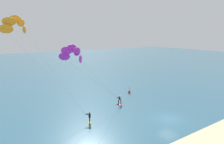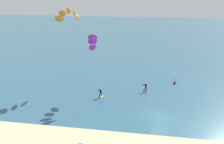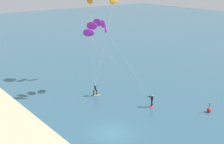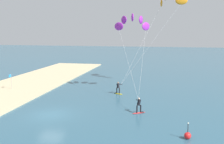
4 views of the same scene
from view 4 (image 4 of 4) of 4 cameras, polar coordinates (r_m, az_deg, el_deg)
ground_plane at (r=27.94m, az=-13.24°, el=-9.07°), size 240.00×240.00×0.00m
kitesurfer_nearshore at (r=35.64m, az=4.54°, el=10.23°), size 11.14×5.29×10.91m
kitesurfer_mid_water at (r=41.47m, az=12.39°, el=14.89°), size 10.06×9.82×14.71m
marker_buoy at (r=22.21m, az=16.21°, el=-13.18°), size 0.56×0.56×1.38m
beach_flag at (r=40.55m, az=-21.30°, el=-1.35°), size 0.56×0.05×2.20m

